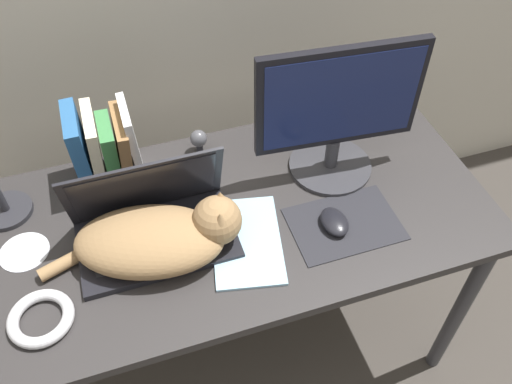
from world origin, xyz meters
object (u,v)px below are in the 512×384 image
notepad (247,241)px  cd_disc (24,252)px  laptop (154,224)px  cable_coil (41,318)px  webcam (199,139)px  cat (160,238)px  external_monitor (338,113)px  computer_mouse (334,222)px  book_row (105,150)px

notepad → cd_disc: 0.54m
laptop → cable_coil: (-0.28, -0.15, -0.03)m
cd_disc → webcam: bearing=23.3°
cat → notepad: 0.21m
cat → webcam: cat is taller
webcam → cd_disc: webcam is taller
external_monitor → computer_mouse: size_ratio=4.50×
notepad → cd_disc: (-0.52, 0.14, -0.00)m
laptop → cd_disc: size_ratio=3.15×
external_monitor → webcam: (-0.33, 0.18, -0.15)m
laptop → computer_mouse: size_ratio=3.98×
book_row → cd_disc: (-0.24, -0.18, -0.10)m
cat → webcam: bearing=61.9°
computer_mouse → external_monitor: bearing=69.0°
cat → notepad: cat is taller
external_monitor → cat: bearing=-163.9°
cat → webcam: size_ratio=6.64×
computer_mouse → cable_coil: 0.72m
computer_mouse → notepad: (-0.22, 0.02, -0.01)m
webcam → cat: bearing=-118.1°
cable_coil → notepad: size_ratio=0.48×
webcam → book_row: bearing=-173.9°
external_monitor → notepad: external_monitor is taller
cat → computer_mouse: size_ratio=5.11×
external_monitor → notepad: (-0.30, -0.17, -0.19)m
cat → cable_coil: size_ratio=3.37×
laptop → book_row: bearing=107.6°
computer_mouse → cable_coil: size_ratio=0.66×
laptop → cd_disc: (-0.31, 0.05, -0.04)m
book_row → cable_coil: 0.45m
webcam → cd_disc: (-0.49, -0.21, -0.05)m
cat → computer_mouse: bearing=-7.0°
external_monitor → cable_coil: external_monitor is taller
notepad → external_monitor: bearing=30.3°
cat → external_monitor: external_monitor is taller
cable_coil → cd_disc: cable_coil is taller
computer_mouse → notepad: size_ratio=0.32×
computer_mouse → cd_disc: 0.76m
book_row → notepad: size_ratio=0.77×
cat → computer_mouse: (0.42, -0.05, -0.04)m
external_monitor → computer_mouse: 0.28m
computer_mouse → webcam: webcam is taller
book_row → notepad: 0.44m
laptop → cable_coil: size_ratio=2.62×
laptop → webcam: bearing=55.8°
external_monitor → cable_coil: 0.85m
book_row → cable_coil: size_ratio=1.59×
computer_mouse → notepad: computer_mouse is taller
cat → notepad: size_ratio=1.62×
cat → notepad: bearing=-8.5°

